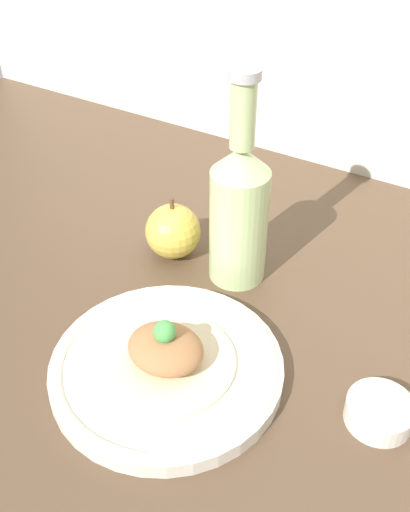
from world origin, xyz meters
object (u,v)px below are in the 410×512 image
Objects in this scene: plate at (167,367)px; plated_food at (166,351)px; apple at (173,231)px; cider_bottle at (239,208)px; dipping_bowl at (380,412)px.

plate is 1.68× the size of plated_food.
apple reaches higher than plated_food.
apple is (-11.83, 19.42, 2.70)cm from plate.
cider_bottle is 29.89cm from dipping_bowl.
cider_bottle reaches higher than apple.
apple is 1.29× the size of dipping_bowl.
plate is at bearing -164.52° from dipping_bowl.
plated_food is at bearing -84.84° from cider_bottle.
plated_food is at bearing -58.66° from apple.
dipping_bowl is (24.73, -13.73, -9.67)cm from cider_bottle.
cider_bottle is 3.11× the size of apple.
plated_food reaches higher than plate.
plate is 3.67× the size of dipping_bowl.
plated_food is 22.74cm from apple.
plated_food is at bearing -90.00° from plate.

